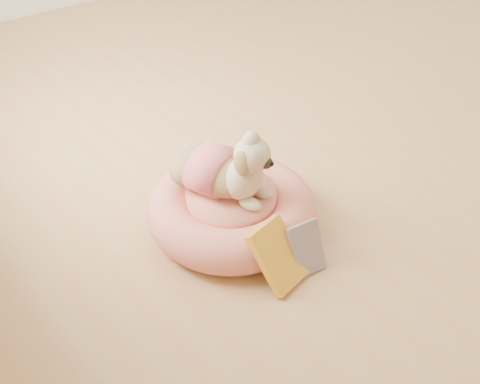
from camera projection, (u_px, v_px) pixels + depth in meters
floor at (346, 100)px, 2.79m from camera, size 4.50×4.50×0.00m
pet_bed at (231, 209)px, 1.97m from camera, size 0.62×0.62×0.16m
dog at (224, 158)px, 1.83m from camera, size 0.38×0.46×0.29m
book_yellow at (278, 256)px, 1.75m from camera, size 0.18×0.18×0.20m
book_white at (306, 248)px, 1.79m from camera, size 0.13×0.11×0.17m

